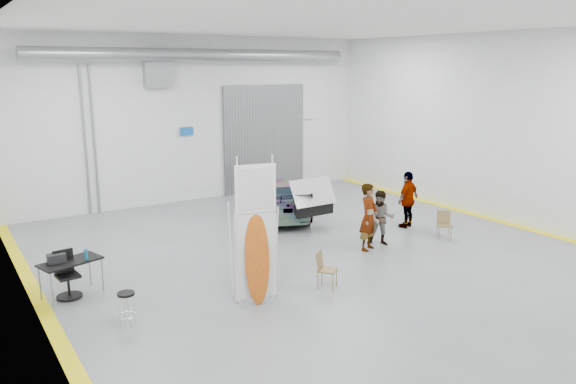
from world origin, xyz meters
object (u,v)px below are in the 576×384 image
person_c (408,199)px  office_chair (67,277)px  work_table (67,261)px  folding_chair_near (327,277)px  folding_chair_far (444,230)px  person_b (381,218)px  sedan_car (279,197)px  surfboard_display (259,245)px  person_a (369,217)px  shop_stool (127,309)px

person_c → office_chair: 10.11m
work_table → office_chair: bearing=-129.8°
folding_chair_near → folding_chair_far: bearing=-26.1°
folding_chair_near → folding_chair_far: 5.21m
person_c → work_table: person_c is taller
person_b → sedan_car: bearing=142.5°
work_table → sedan_car: bearing=23.5°
surfboard_display → person_c: bearing=33.0°
person_a → office_chair: 7.73m
sedan_car → folding_chair_far: sedan_car is taller
sedan_car → work_table: sedan_car is taller
person_b → office_chair: bearing=-144.2°
office_chair → work_table: bearing=43.7°
person_a → folding_chair_near: 3.10m
shop_stool → office_chair: office_chair is taller
person_b → folding_chair_far: 2.09m
surfboard_display → sedan_car: bearing=67.8°
person_c → folding_chair_near: bearing=11.8°
folding_chair_near → person_a: bearing=-7.0°
folding_chair_far → folding_chair_near: bearing=-131.1°
sedan_car → shop_stool: sedan_car is taller
shop_stool → office_chair: bearing=107.6°
person_c → surfboard_display: surfboard_display is taller
sedan_car → office_chair: size_ratio=4.19×
person_a → shop_stool: (-6.98, -1.01, -0.58)m
sedan_car → folding_chair_near: size_ratio=5.06×
office_chair → person_a: bearing=-14.4°
shop_stool → work_table: work_table is taller
person_c → folding_chair_near: person_c is taller
surfboard_display → folding_chair_near: surfboard_display is taller
sedan_car → folding_chair_near: sedan_car is taller
person_b → person_a: bearing=-125.0°
sedan_car → person_a: bearing=116.6°
person_c → work_table: bearing=-15.9°
sedan_car → work_table: 8.11m
sedan_car → folding_chair_near: 6.40m
sedan_car → office_chair: bearing=47.9°
sedan_car → person_a: 4.35m
person_c → surfboard_display: 7.17m
sedan_car → folding_chair_far: (2.69, -4.79, -0.37)m
surfboard_display → folding_chair_near: (1.68, -0.14, -1.03)m
surfboard_display → folding_chair_far: (6.77, 1.00, -1.04)m
surfboard_display → work_table: 4.24m
person_b → surfboard_display: surfboard_display is taller
sedan_car → person_b: size_ratio=2.76×
folding_chair_near → office_chair: 5.72m
folding_chair_far → person_a: bearing=-153.9°
sedan_car → office_chair: sedan_car is taller
person_c → surfboard_display: bearing=4.7°
folding_chair_near → office_chair: office_chair is taller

